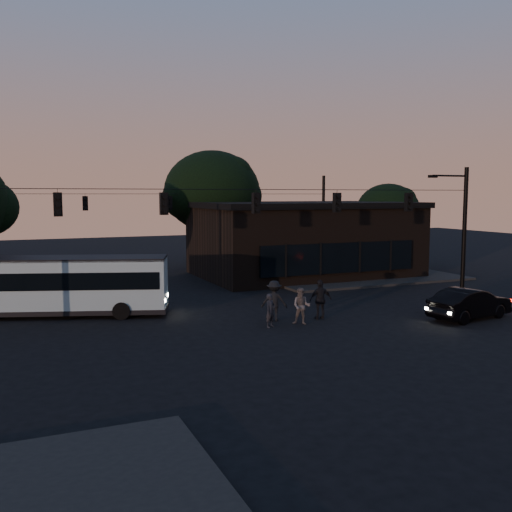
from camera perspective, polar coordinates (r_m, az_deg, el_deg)
name	(u,v)px	position (r m, az deg, el deg)	size (l,w,h in m)	color
ground	(293,335)	(24.50, 3.75, -7.93)	(120.00, 120.00, 0.00)	black
sidewalk_far_right	(352,275)	(42.33, 9.58, -1.90)	(14.00, 10.00, 0.15)	black
building	(303,239)	(42.22, 4.76, 1.74)	(15.40, 10.41, 5.40)	black
tree_behind	(212,192)	(45.62, -4.40, 6.45)	(7.60, 7.60, 9.43)	black
tree_right	(388,210)	(48.65, 13.06, 4.46)	(5.20, 5.20, 6.86)	black
signal_rig_near	(256,226)	(27.42, 0.00, 3.01)	(26.24, 0.30, 7.50)	black
signal_rig_far	(170,218)	(42.58, -8.60, 3.74)	(26.24, 0.30, 7.50)	black
bus	(61,283)	(29.63, -18.91, -2.57)	(10.54, 5.61, 2.90)	#92B2B9
car	(470,304)	(29.32, 20.60, -4.47)	(1.58, 4.54, 1.50)	black
pedestrian_a	(270,311)	(25.76, 1.44, -5.48)	(0.56, 0.36, 1.52)	black
pedestrian_b	(301,306)	(26.36, 4.56, -5.02)	(0.83, 0.65, 1.71)	#56504E
pedestrian_c	(321,300)	(27.52, 6.47, -4.36)	(1.12, 0.46, 1.90)	black
pedestrian_d	(274,301)	(27.04, 1.83, -4.49)	(1.24, 0.71, 1.92)	black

